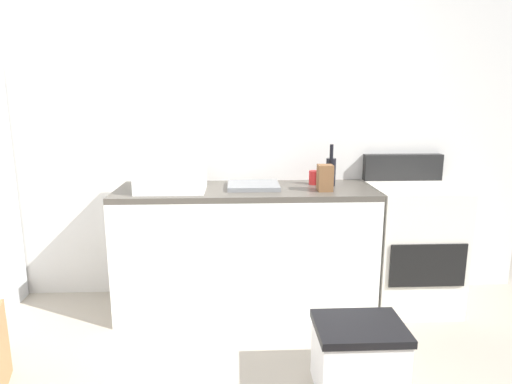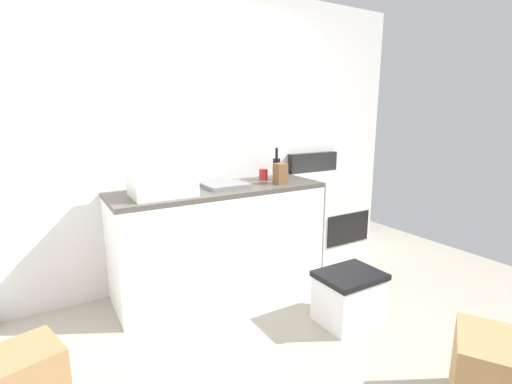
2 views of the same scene
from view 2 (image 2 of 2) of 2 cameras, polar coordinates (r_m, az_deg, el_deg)
name	(u,v)px [view 2 (image 2 of 2)]	position (r m, az deg, el deg)	size (l,w,h in m)	color
ground_plane	(264,380)	(2.40, 1.26, -27.11)	(6.00, 6.00, 0.00)	#9E9384
wall_back	(169,139)	(3.28, -13.29, 8.08)	(5.00, 0.10, 2.60)	silver
kitchen_counter	(220,238)	(3.24, -5.53, -7.12)	(1.80, 0.60, 0.90)	white
stove_oven	(327,216)	(3.89, 10.94, -3.73)	(0.60, 0.61, 1.10)	silver
microwave	(162,178)	(2.86, -14.36, 2.09)	(0.46, 0.34, 0.27)	white
sink_basin	(225,185)	(3.15, -4.86, 1.14)	(0.36, 0.32, 0.03)	slate
wine_bottle	(276,168)	(3.45, 3.19, 3.72)	(0.07, 0.07, 0.30)	black
coffee_mug	(263,174)	(3.45, 1.15, 2.74)	(0.08, 0.08, 0.10)	red
knife_block	(280,174)	(3.26, 3.80, 2.88)	(0.10, 0.10, 0.18)	brown
cardboard_box_medium	(489,377)	(2.38, 32.48, -23.10)	(0.41, 0.33, 0.43)	#A37A4C
storage_bin	(349,297)	(2.90, 14.19, -15.45)	(0.46, 0.36, 0.38)	silver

